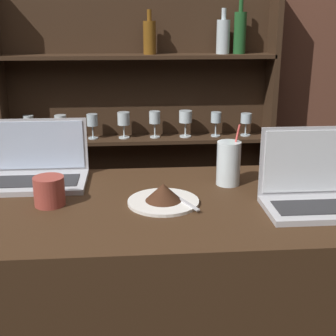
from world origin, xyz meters
TOP-DOWN VIEW (x-y plane):
  - back_wall at (0.00, 1.62)m, footprint 7.00×0.06m
  - back_shelf at (0.14, 1.54)m, footprint 1.48×0.18m
  - laptop_near at (-0.26, 0.57)m, footprint 0.35×0.22m
  - laptop_far at (0.64, 0.27)m, footprint 0.34×0.20m
  - cake_plate at (0.18, 0.33)m, footprint 0.23×0.23m
  - water_glass at (0.41, 0.49)m, footprint 0.08×0.08m
  - coffee_cup at (-0.18, 0.35)m, footprint 0.10×0.10m

SIDE VIEW (x-z plane):
  - back_shelf at x=0.14m, z-range 0.04..1.85m
  - cake_plate at x=0.18m, z-range 1.07..1.14m
  - laptop_near at x=-0.26m, z-range 1.02..1.24m
  - coffee_cup at x=-0.18m, z-range 1.08..1.17m
  - laptop_far at x=0.64m, z-range 1.02..1.26m
  - water_glass at x=0.41m, z-range 1.05..1.27m
  - back_wall at x=0.00m, z-range 0.00..2.70m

